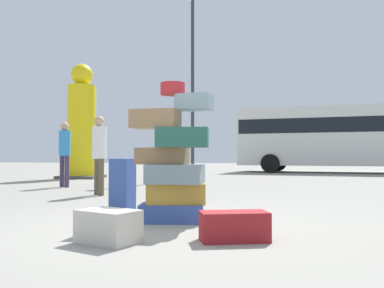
{
  "coord_description": "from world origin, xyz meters",
  "views": [
    {
      "loc": [
        1.14,
        -4.87,
        0.85
      ],
      "look_at": [
        0.06,
        2.13,
        1.03
      ],
      "focal_mm": 39.58,
      "sensor_mm": 36.0,
      "label": 1
    }
  ],
  "objects": [
    {
      "name": "suitcase_maroon_behind_tower",
      "position": [
        0.91,
        -0.67,
        0.14
      ],
      "size": [
        0.73,
        0.5,
        0.29
      ],
      "primitive_type": "cube",
      "rotation": [
        0.0,
        0.0,
        0.28
      ],
      "color": "maroon",
      "rests_on": "ground"
    },
    {
      "name": "lamp_post",
      "position": [
        -1.12,
        9.93,
        4.33
      ],
      "size": [
        0.36,
        0.36,
        6.72
      ],
      "color": "#333338",
      "rests_on": "ground"
    },
    {
      "name": "yellow_dummy_statue",
      "position": [
        -5.26,
        9.88,
        1.88
      ],
      "size": [
        1.44,
        1.44,
        4.22
      ],
      "color": "yellow",
      "rests_on": "ground"
    },
    {
      "name": "person_tourist_with_camera",
      "position": [
        -2.16,
        3.66,
        0.99
      ],
      "size": [
        0.3,
        0.3,
        1.67
      ],
      "rotation": [
        0.0,
        0.0,
        -0.8
      ],
      "color": "brown",
      "rests_on": "ground"
    },
    {
      "name": "ground_plane",
      "position": [
        0.0,
        0.0,
        0.0
      ],
      "size": [
        80.0,
        80.0,
        0.0
      ],
      "primitive_type": "plane",
      "color": "gray"
    },
    {
      "name": "parked_bus",
      "position": [
        5.0,
        16.35,
        1.83
      ],
      "size": [
        9.71,
        4.25,
        3.15
      ],
      "rotation": [
        0.0,
        0.0,
        -0.19
      ],
      "color": "silver",
      "rests_on": "ground"
    },
    {
      "name": "suitcase_tower",
      "position": [
        0.08,
        0.41,
        0.71
      ],
      "size": [
        1.03,
        0.72,
        1.77
      ],
      "color": "#334F99",
      "rests_on": "ground"
    },
    {
      "name": "suitcase_navy_upright_blue",
      "position": [
        -0.9,
        1.37,
        0.4
      ],
      "size": [
        0.35,
        0.37,
        0.79
      ],
      "primitive_type": "cube",
      "rotation": [
        0.0,
        0.0,
        -0.17
      ],
      "color": "#334F99",
      "rests_on": "ground"
    },
    {
      "name": "suitcase_cream_left_side",
      "position": [
        -0.29,
        -0.94,
        0.16
      ],
      "size": [
        0.68,
        0.58,
        0.32
      ],
      "primitive_type": "cube",
      "rotation": [
        0.0,
        0.0,
        -0.43
      ],
      "color": "beige",
      "rests_on": "ground"
    },
    {
      "name": "person_bearded_onlooker",
      "position": [
        -3.9,
        5.68,
        1.02
      ],
      "size": [
        0.31,
        0.3,
        1.72
      ],
      "rotation": [
        0.0,
        0.0,
        -0.53
      ],
      "color": "#3F334C",
      "rests_on": "ground"
    }
  ]
}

